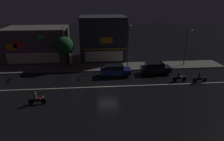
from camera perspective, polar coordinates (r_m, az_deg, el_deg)
The scene contains 16 objects.
ground_plane at distance 26.55m, azimuth -1.01°, elevation -4.43°, with size 140.00×140.00×0.00m, color black.
lane_divider_stripe at distance 26.54m, azimuth -1.01°, elevation -4.42°, with size 36.94×0.16×0.01m, color beige.
sidewalk_far at distance 33.78m, azimuth -1.99°, elevation 1.01°, with size 38.88×3.90×0.14m, color #5B5954.
storefront_left_block at distance 37.97m, azimuth -2.52°, elevation 8.92°, with size 7.97×6.84×7.66m.
storefront_center_block at distance 39.58m, azimuth -19.76°, elevation 6.89°, with size 10.58×7.28×5.83m.
streetlamp_west at distance 33.09m, azimuth -13.05°, elevation 7.08°, with size 0.44×1.64×6.36m.
streetlamp_mid at distance 32.91m, azimuth 4.58°, elevation 7.89°, with size 0.44×1.64×6.83m.
streetlamp_east at distance 35.58m, azimuth 19.83°, elevation 7.04°, with size 0.44×1.64×6.09m.
pedestrian_on_sidewalk at distance 33.23m, azimuth -9.06°, elevation 2.15°, with size 0.39×0.39×1.87m.
street_tree at distance 33.21m, azimuth -12.89°, elevation 6.57°, with size 2.90×2.90×4.95m.
parked_car_near_kerb at distance 31.44m, azimuth 11.83°, elevation 0.71°, with size 4.30×1.98×1.67m.
parked_car_trailing at distance 29.79m, azimuth 0.88°, elevation 0.08°, with size 4.30×1.98×1.67m.
motorcycle_lead at distance 23.54m, azimuth -20.06°, elevation -7.26°, with size 1.90×0.60×1.52m.
motorcycle_following at distance 29.42m, azimuth 18.01°, elevation -1.65°, with size 1.90×0.60×1.52m.
motorcycle_opposite_lane at distance 30.03m, azimuth 22.95°, elevation -1.84°, with size 1.90×0.60×1.52m.
traffic_cone at distance 31.20m, azimuth 0.20°, elevation -0.17°, with size 0.36×0.36×0.55m, color orange.
Camera 1 is at (-1.74, -24.22, 10.73)m, focal length 33.32 mm.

